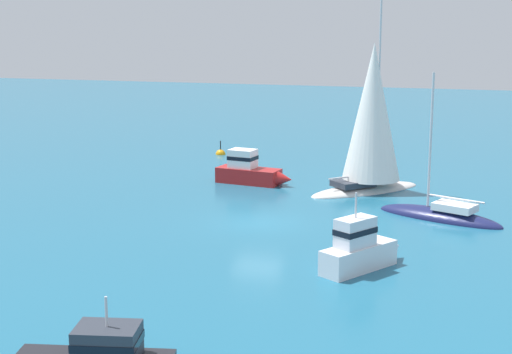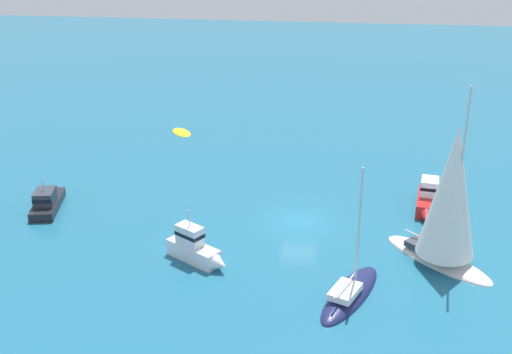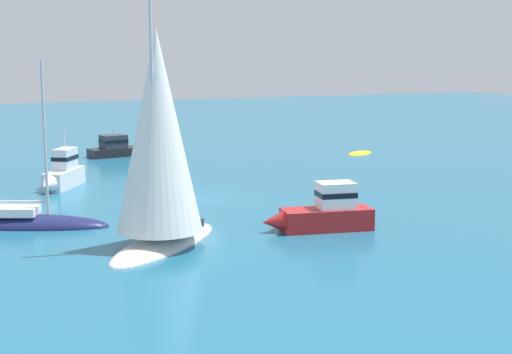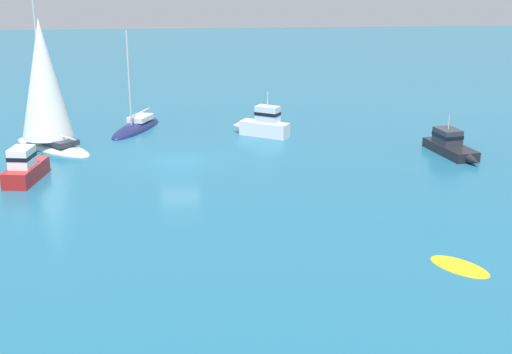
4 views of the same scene
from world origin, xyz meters
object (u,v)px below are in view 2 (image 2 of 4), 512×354
launch (428,199)px  launch_1 (47,201)px  ketch (450,201)px  motor_cruiser (196,249)px  sloop (350,295)px  tender (182,133)px

launch → launch_1: bearing=-74.0°
ketch → launch_1: (-27.12, 4.06, -3.50)m
ketch → motor_cruiser: bearing=-128.8°
motor_cruiser → sloop: bearing=16.3°
launch_1 → sloop: size_ratio=0.72×
motor_cruiser → launch: bearing=64.1°
launch → tender: size_ratio=1.59×
motor_cruiser → launch_1: size_ratio=0.75×
tender → sloop: size_ratio=0.40×
ketch → sloop: ketch is taller
launch → sloop: bearing=-16.0°
launch_1 → tender: bearing=-29.5°
sloop → launch_1: bearing=91.0°
ketch → sloop: bearing=-97.2°
tender → launch_1: size_ratio=0.55×
ketch → tender: 30.71m
ketch → launch_1: 27.64m
ketch → launch: bearing=134.9°
tender → motor_cruiser: bearing=160.0°
motor_cruiser → sloop: (9.36, -2.65, -0.78)m
motor_cruiser → sloop: size_ratio=0.54×
motor_cruiser → launch_1: 13.51m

